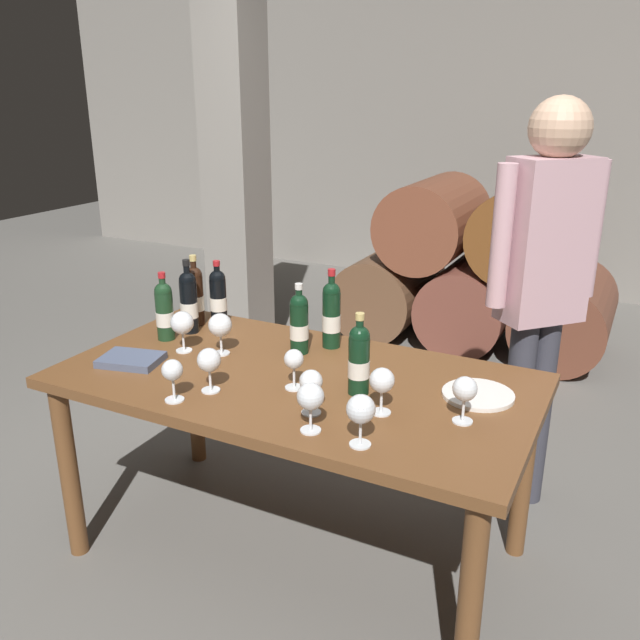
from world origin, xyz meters
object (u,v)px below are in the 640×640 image
object	(u,v)px
wine_glass_6	(465,390)
tasting_notebook	(131,360)
dining_table	(295,399)
wine_bottle_1	(331,314)
wine_glass_4	(220,326)
wine_glass_0	(182,324)
wine_glass_8	(382,382)
sommelier_presenting	(543,274)
wine_bottle_3	(299,323)
wine_glass_1	(310,398)
serving_plate	(478,395)
wine_glass_5	(311,383)
wine_glass_3	(294,361)
wine_glass_2	(209,361)
wine_bottle_5	(359,359)
wine_bottle_6	(218,296)
wine_bottle_0	(195,295)
wine_bottle_4	(164,310)
wine_glass_9	(172,372)
wine_glass_7	(361,410)
wine_bottle_2	(189,301)

from	to	relation	value
wine_glass_6	tasting_notebook	xyz separation A→B (m)	(-1.24, -0.11, -0.09)
dining_table	wine_glass_6	bearing A→B (deg)	-6.11
wine_bottle_1	wine_glass_4	bearing A→B (deg)	-142.76
dining_table	wine_glass_0	size ratio (longest dim) A/B	10.40
wine_glass_8	sommelier_presenting	bearing A→B (deg)	69.66
wine_bottle_3	wine_glass_1	size ratio (longest dim) A/B	1.78
wine_bottle_3	serving_plate	world-z (taller)	wine_bottle_3
wine_bottle_1	sommelier_presenting	bearing A→B (deg)	31.12
wine_glass_5	wine_glass_1	bearing A→B (deg)	-63.10
wine_glass_3	sommelier_presenting	distance (m)	1.09
wine_glass_2	wine_glass_8	xyz separation A→B (m)	(0.58, 0.11, -0.00)
wine_glass_5	tasting_notebook	bearing A→B (deg)	176.22
wine_bottle_1	wine_glass_5	size ratio (longest dim) A/B	2.15
dining_table	wine_glass_2	bearing A→B (deg)	-129.13
wine_glass_3	wine_glass_6	bearing A→B (deg)	2.35
wine_glass_5	wine_glass_8	bearing A→B (deg)	27.41
wine_bottle_5	wine_bottle_6	size ratio (longest dim) A/B	1.02
wine_bottle_0	wine_bottle_3	distance (m)	0.56
wine_bottle_5	dining_table	bearing A→B (deg)	174.56
wine_bottle_3	wine_bottle_6	distance (m)	0.50
wine_glass_2	tasting_notebook	world-z (taller)	wine_glass_2
wine_bottle_0	wine_glass_4	size ratio (longest dim) A/B	1.88
wine_bottle_1	wine_glass_1	size ratio (longest dim) A/B	2.04
wine_glass_8	tasting_notebook	distance (m)	0.99
wine_bottle_4	wine_glass_4	world-z (taller)	wine_bottle_4
sommelier_presenting	wine_bottle_3	bearing A→B (deg)	-145.75
wine_glass_4	wine_glass_9	world-z (taller)	wine_glass_4
wine_glass_9	sommelier_presenting	bearing A→B (deg)	48.75
tasting_notebook	wine_glass_6	bearing A→B (deg)	-8.22
wine_glass_0	tasting_notebook	xyz separation A→B (m)	(-0.10, -0.19, -0.10)
wine_bottle_4	wine_bottle_6	xyz separation A→B (m)	(0.08, 0.26, -0.00)
wine_bottle_3	wine_glass_3	bearing A→B (deg)	-64.55
dining_table	tasting_notebook	world-z (taller)	tasting_notebook
wine_glass_8	tasting_notebook	xyz separation A→B (m)	(-0.99, -0.05, -0.10)
wine_glass_7	serving_plate	bearing A→B (deg)	64.61
wine_bottle_6	wine_glass_9	world-z (taller)	wine_bottle_6
wine_bottle_4	wine_glass_5	xyz separation A→B (m)	(0.84, -0.32, -0.02)
wine_bottle_1	wine_glass_3	xyz separation A→B (m)	(0.06, -0.41, -0.04)
dining_table	wine_glass_5	world-z (taller)	wine_glass_5
wine_bottle_1	wine_glass_0	world-z (taller)	wine_bottle_1
wine_bottle_2	serving_plate	world-z (taller)	wine_bottle_2
wine_glass_2	dining_table	bearing A→B (deg)	50.87
wine_glass_2	wine_glass_5	distance (m)	0.38
dining_table	wine_glass_6	distance (m)	0.67
wine_glass_4	wine_glass_6	bearing A→B (deg)	-7.00
wine_bottle_1	wine_glass_6	xyz separation A→B (m)	(0.64, -0.38, -0.03)
wine_bottle_1	wine_glass_4	xyz separation A→B (m)	(-0.35, -0.26, -0.02)
dining_table	wine_glass_0	xyz separation A→B (m)	(-0.50, 0.01, 0.21)
wine_bottle_2	wine_bottle_3	bearing A→B (deg)	0.68
sommelier_presenting	wine_bottle_0	bearing A→B (deg)	-161.27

